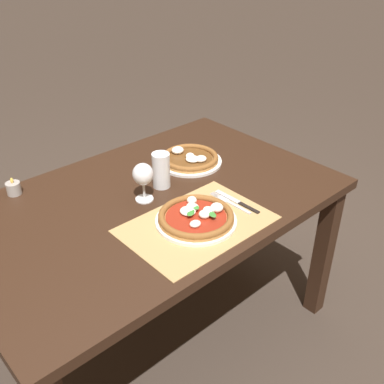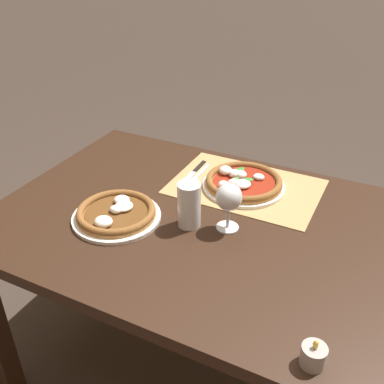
{
  "view_description": "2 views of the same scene",
  "coord_description": "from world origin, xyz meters",
  "px_view_note": "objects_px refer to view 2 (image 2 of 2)",
  "views": [
    {
      "loc": [
        -0.88,
        -1.2,
        1.66
      ],
      "look_at": [
        0.09,
        -0.13,
        0.79
      ],
      "focal_mm": 42.0,
      "sensor_mm": 36.0,
      "label": 1
    },
    {
      "loc": [
        -0.43,
        1.07,
        1.56
      ],
      "look_at": [
        0.12,
        -0.04,
        0.8
      ],
      "focal_mm": 42.0,
      "sensor_mm": 36.0,
      "label": 2
    }
  ],
  "objects_px": {
    "wine_glass": "(229,199)",
    "knife": "(193,173)",
    "pizza_far": "(116,213)",
    "votive_candle": "(313,356)",
    "pint_glass": "(189,206)",
    "pizza_near": "(243,182)",
    "fork": "(197,176)"
  },
  "relations": [
    {
      "from": "pizza_near",
      "to": "pizza_far",
      "type": "height_order",
      "value": "pizza_near"
    },
    {
      "from": "votive_candle",
      "to": "wine_glass",
      "type": "bearing_deg",
      "value": -46.86
    },
    {
      "from": "pizza_near",
      "to": "votive_candle",
      "type": "height_order",
      "value": "votive_candle"
    },
    {
      "from": "fork",
      "to": "votive_candle",
      "type": "distance_m",
      "value": 0.85
    },
    {
      "from": "pizza_near",
      "to": "fork",
      "type": "xyz_separation_m",
      "value": [
        0.18,
        0.0,
        -0.02
      ]
    },
    {
      "from": "knife",
      "to": "votive_candle",
      "type": "distance_m",
      "value": 0.87
    },
    {
      "from": "wine_glass",
      "to": "knife",
      "type": "bearing_deg",
      "value": -45.82
    },
    {
      "from": "pizza_near",
      "to": "wine_glass",
      "type": "height_order",
      "value": "wine_glass"
    },
    {
      "from": "pint_glass",
      "to": "knife",
      "type": "height_order",
      "value": "pint_glass"
    },
    {
      "from": "pizza_near",
      "to": "votive_candle",
      "type": "distance_m",
      "value": 0.74
    },
    {
      "from": "wine_glass",
      "to": "fork",
      "type": "height_order",
      "value": "wine_glass"
    },
    {
      "from": "wine_glass",
      "to": "pint_glass",
      "type": "bearing_deg",
      "value": 17.44
    },
    {
      "from": "knife",
      "to": "votive_candle",
      "type": "xyz_separation_m",
      "value": [
        -0.6,
        0.63,
        0.02
      ]
    },
    {
      "from": "pizza_far",
      "to": "votive_candle",
      "type": "relative_size",
      "value": 3.92
    },
    {
      "from": "fork",
      "to": "wine_glass",
      "type": "bearing_deg",
      "value": 132.38
    },
    {
      "from": "pizza_far",
      "to": "knife",
      "type": "height_order",
      "value": "pizza_far"
    },
    {
      "from": "pizza_far",
      "to": "wine_glass",
      "type": "xyz_separation_m",
      "value": [
        -0.34,
        -0.11,
        0.09
      ]
    },
    {
      "from": "votive_candle",
      "to": "pizza_near",
      "type": "bearing_deg",
      "value": -57.47
    },
    {
      "from": "pizza_near",
      "to": "pint_glass",
      "type": "bearing_deg",
      "value": 76.17
    },
    {
      "from": "pizza_far",
      "to": "votive_candle",
      "type": "xyz_separation_m",
      "value": [
        -0.69,
        0.27,
        0.0
      ]
    },
    {
      "from": "pizza_near",
      "to": "pizza_far",
      "type": "xyz_separation_m",
      "value": [
        0.29,
        0.36,
        -0.0
      ]
    },
    {
      "from": "pizza_far",
      "to": "votive_candle",
      "type": "bearing_deg",
      "value": 158.83
    },
    {
      "from": "pizza_far",
      "to": "fork",
      "type": "xyz_separation_m",
      "value": [
        -0.11,
        -0.35,
        -0.01
      ]
    },
    {
      "from": "pizza_far",
      "to": "wine_glass",
      "type": "height_order",
      "value": "wine_glass"
    },
    {
      "from": "fork",
      "to": "knife",
      "type": "height_order",
      "value": "knife"
    },
    {
      "from": "pizza_near",
      "to": "pint_glass",
      "type": "distance_m",
      "value": 0.3
    },
    {
      "from": "pizza_far",
      "to": "knife",
      "type": "relative_size",
      "value": 1.31
    },
    {
      "from": "votive_candle",
      "to": "knife",
      "type": "bearing_deg",
      "value": -46.44
    },
    {
      "from": "fork",
      "to": "votive_candle",
      "type": "xyz_separation_m",
      "value": [
        -0.58,
        0.62,
        0.02
      ]
    },
    {
      "from": "pizza_far",
      "to": "knife",
      "type": "xyz_separation_m",
      "value": [
        -0.09,
        -0.37,
        -0.01
      ]
    },
    {
      "from": "pizza_far",
      "to": "pint_glass",
      "type": "distance_m",
      "value": 0.24
    },
    {
      "from": "pint_glass",
      "to": "wine_glass",
      "type": "bearing_deg",
      "value": -162.56
    }
  ]
}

